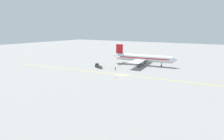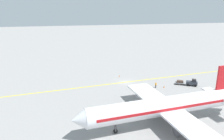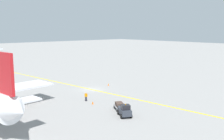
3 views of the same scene
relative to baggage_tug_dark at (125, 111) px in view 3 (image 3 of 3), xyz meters
The scene contains 7 objects.
ground_plane 19.04m from the baggage_tug_dark, 68.05° to the left, with size 400.00×400.00×0.00m, color gray.
apron_yellow_centreline 19.04m from the baggage_tug_dark, 68.05° to the left, with size 0.40×120.00×0.01m, color yellow.
baggage_tug_dark is the anchor object (origin of this frame).
baggage_cart_trailing 3.30m from the baggage_tug_dark, 60.86° to the left, with size 2.49×2.95×1.24m.
ground_crew_worker 10.86m from the baggage_tug_dark, 86.58° to the left, with size 0.38×0.51×1.68m.
traffic_cone_mid_apron 22.11m from the baggage_tug_dark, 55.41° to the left, with size 0.32×0.32×0.55m, color orange.
traffic_cone_by_wingtip 8.49m from the baggage_tug_dark, 87.59° to the left, with size 0.32×0.32×0.55m, color orange.
Camera 3 is at (-34.28, -45.03, 13.31)m, focal length 42.00 mm.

